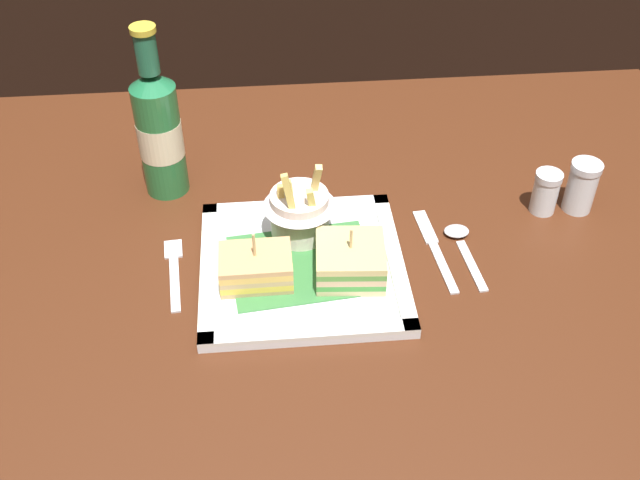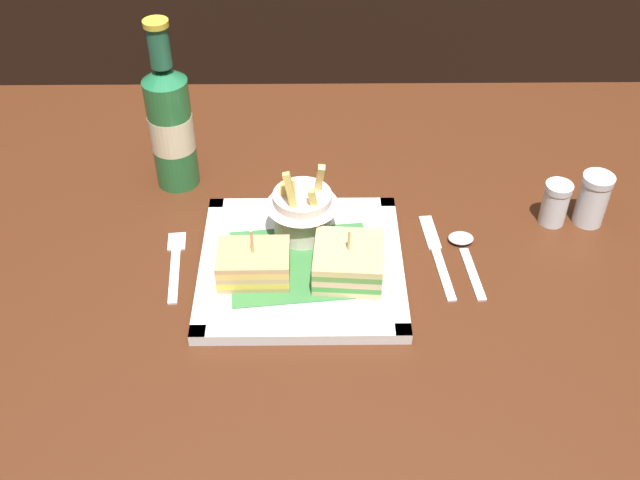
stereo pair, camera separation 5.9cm
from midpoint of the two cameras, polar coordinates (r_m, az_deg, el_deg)
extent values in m
cube|color=#462111|center=(1.04, 2.98, -2.07)|extent=(1.24, 0.94, 0.04)
cylinder|color=#392412|center=(1.66, -17.11, -2.81)|extent=(0.08, 0.08, 0.74)
cylinder|color=#382421|center=(1.70, 20.28, -2.51)|extent=(0.08, 0.08, 0.74)
cube|color=white|center=(1.00, 0.28, -2.04)|extent=(0.27, 0.27, 0.01)
cube|color=#357138|center=(1.00, 0.28, -1.80)|extent=(0.20, 0.17, 0.00)
cube|color=white|center=(0.91, 0.38, -6.96)|extent=(0.27, 0.02, 0.01)
cube|color=white|center=(1.09, 0.19, 2.68)|extent=(0.27, 0.02, 0.01)
cube|color=white|center=(1.01, -6.77, -1.74)|extent=(0.02, 0.27, 0.01)
cube|color=white|center=(1.01, 7.30, -1.64)|extent=(0.02, 0.27, 0.01)
cube|color=tan|center=(0.98, -3.24, -2.58)|extent=(0.09, 0.07, 0.01)
cube|color=yellow|center=(0.98, -3.26, -2.22)|extent=(0.09, 0.07, 0.01)
cube|color=tan|center=(0.97, -3.28, -1.86)|extent=(0.09, 0.07, 0.01)
cube|color=#E6B355|center=(0.97, -3.29, -1.49)|extent=(0.09, 0.07, 0.01)
cube|color=tan|center=(0.96, -3.31, -1.12)|extent=(0.09, 0.07, 0.01)
cylinder|color=tan|center=(0.96, -3.31, -1.10)|extent=(0.00, 0.00, 0.08)
cube|color=tan|center=(0.98, 3.83, -2.49)|extent=(0.09, 0.09, 0.01)
cube|color=#43943B|center=(0.98, 3.85, -2.11)|extent=(0.09, 0.09, 0.01)
cube|color=tan|center=(0.97, 3.87, -1.73)|extent=(0.09, 0.09, 0.01)
cube|color=#558B39|center=(0.97, 3.90, -1.34)|extent=(0.09, 0.09, 0.01)
cube|color=tan|center=(0.96, 3.92, -0.95)|extent=(0.09, 0.09, 0.01)
cylinder|color=tan|center=(0.96, 3.91, -1.08)|extent=(0.00, 0.00, 0.07)
cylinder|color=silver|center=(1.03, 0.32, 1.95)|extent=(0.08, 0.08, 0.07)
cone|color=white|center=(1.01, 0.33, 3.30)|extent=(0.10, 0.10, 0.03)
cube|color=#E1CD65|center=(0.99, 1.28, 2.58)|extent=(0.02, 0.02, 0.06)
cube|color=#E1B95D|center=(1.01, -1.04, 3.06)|extent=(0.01, 0.02, 0.05)
cube|color=#DAC05F|center=(0.98, -0.39, 3.02)|extent=(0.02, 0.02, 0.08)
cube|color=#D7C060|center=(1.00, -0.34, 3.07)|extent=(0.01, 0.02, 0.06)
cube|color=#EACB74|center=(1.01, 1.56, 4.13)|extent=(0.02, 0.03, 0.08)
cylinder|color=#286B35|center=(1.13, -9.57, 7.86)|extent=(0.06, 0.06, 0.17)
cone|color=#1E693E|center=(1.08, -10.14, 12.17)|extent=(0.06, 0.06, 0.02)
cylinder|color=#205D40|center=(1.06, -10.40, 14.08)|extent=(0.03, 0.03, 0.06)
cylinder|color=gold|center=(1.04, -10.62, 15.69)|extent=(0.03, 0.03, 0.01)
cylinder|color=beige|center=(1.12, -9.59, 8.01)|extent=(0.06, 0.06, 0.05)
cube|color=silver|center=(1.01, -9.25, -2.72)|extent=(0.02, 0.10, 0.00)
cube|color=silver|center=(1.06, -9.15, -0.16)|extent=(0.03, 0.04, 0.00)
cube|color=silver|center=(1.02, 10.91, -2.57)|extent=(0.02, 0.10, 0.00)
cube|color=silver|center=(1.08, 9.82, 0.52)|extent=(0.02, 0.07, 0.00)
cube|color=silver|center=(1.03, 13.01, -2.54)|extent=(0.02, 0.10, 0.00)
ellipsoid|color=silver|center=(1.07, 12.10, 0.09)|extent=(0.04, 0.03, 0.01)
cylinder|color=silver|center=(1.12, 18.65, 2.39)|extent=(0.04, 0.04, 0.06)
cylinder|color=white|center=(1.13, 18.53, 1.95)|extent=(0.03, 0.03, 0.03)
cylinder|color=silver|center=(1.11, 19.00, 3.71)|extent=(0.04, 0.04, 0.01)
cylinder|color=silver|center=(1.14, 21.17, 2.64)|extent=(0.04, 0.04, 0.07)
cylinder|color=#3F2A20|center=(1.15, 21.00, 2.10)|extent=(0.04, 0.04, 0.04)
cylinder|color=silver|center=(1.12, 21.65, 4.22)|extent=(0.04, 0.04, 0.01)
camera|label=1|loc=(0.03, -88.30, 1.48)|focal=42.60mm
camera|label=2|loc=(0.03, 91.70, -1.48)|focal=42.60mm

